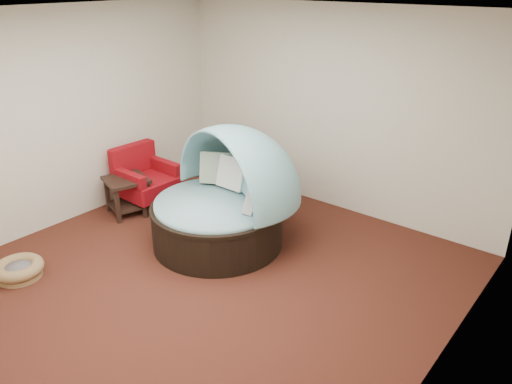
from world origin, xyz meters
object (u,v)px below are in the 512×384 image
Objects in this scene: side_table at (127,191)px; red_armchair at (144,178)px; pet_basket at (19,269)px; canopy_daybed at (223,192)px.

red_armchair is at bearing 98.78° from side_table.
pet_basket is at bearing -77.23° from red_armchair.
red_armchair reaches higher than side_table.
red_armchair is at bearing 101.07° from pet_basket.
canopy_daybed is 1.70m from red_armchair.
pet_basket is 1.86m from side_table.
canopy_daybed is 1.66m from side_table.
side_table is (0.06, -0.36, -0.06)m from red_armchair.
side_table is (-0.37, 1.81, 0.24)m from pet_basket.
red_armchair is (-0.42, 2.17, 0.30)m from pet_basket.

